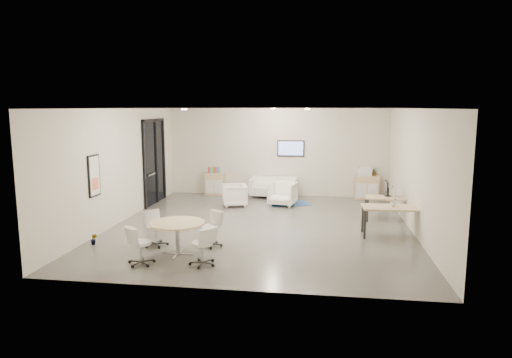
{
  "coord_description": "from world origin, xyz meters",
  "views": [
    {
      "loc": [
        1.6,
        -12.09,
        3.23
      ],
      "look_at": [
        -0.2,
        0.4,
        1.24
      ],
      "focal_mm": 32.0,
      "sensor_mm": 36.0,
      "label": 1
    }
  ],
  "objects_px": {
    "round_table": "(177,226)",
    "desk_rear": "(388,200)",
    "armchair_left": "(234,194)",
    "sideboard_right": "(367,187)",
    "desk_front": "(392,210)",
    "armchair_right": "(283,193)",
    "loveseat": "(274,188)",
    "sideboard_left": "(215,184)"
  },
  "relations": [
    {
      "from": "loveseat",
      "to": "armchair_right",
      "type": "relative_size",
      "value": 1.98
    },
    {
      "from": "armchair_left",
      "to": "armchair_right",
      "type": "xyz_separation_m",
      "value": [
        1.57,
        0.3,
        0.03
      ]
    },
    {
      "from": "loveseat",
      "to": "desk_rear",
      "type": "bearing_deg",
      "value": -35.5
    },
    {
      "from": "loveseat",
      "to": "desk_rear",
      "type": "xyz_separation_m",
      "value": [
        3.62,
        -2.94,
        0.27
      ]
    },
    {
      "from": "sideboard_left",
      "to": "sideboard_right",
      "type": "relative_size",
      "value": 0.98
    },
    {
      "from": "armchair_right",
      "to": "loveseat",
      "type": "bearing_deg",
      "value": 119.41
    },
    {
      "from": "armchair_right",
      "to": "desk_front",
      "type": "distance_m",
      "value": 4.47
    },
    {
      "from": "desk_front",
      "to": "desk_rear",
      "type": "bearing_deg",
      "value": 82.69
    },
    {
      "from": "desk_rear",
      "to": "round_table",
      "type": "xyz_separation_m",
      "value": [
        -5.04,
        -3.85,
        0.04
      ]
    },
    {
      "from": "sideboard_left",
      "to": "loveseat",
      "type": "distance_m",
      "value": 2.23
    },
    {
      "from": "armchair_left",
      "to": "desk_rear",
      "type": "height_order",
      "value": "armchair_left"
    },
    {
      "from": "desk_rear",
      "to": "round_table",
      "type": "bearing_deg",
      "value": -138.11
    },
    {
      "from": "armchair_right",
      "to": "desk_front",
      "type": "relative_size",
      "value": 0.57
    },
    {
      "from": "desk_front",
      "to": "round_table",
      "type": "xyz_separation_m",
      "value": [
        -4.89,
        -2.16,
        -0.04
      ]
    },
    {
      "from": "sideboard_left",
      "to": "armchair_left",
      "type": "height_order",
      "value": "sideboard_left"
    },
    {
      "from": "sideboard_right",
      "to": "loveseat",
      "type": "distance_m",
      "value": 3.31
    },
    {
      "from": "sideboard_left",
      "to": "loveseat",
      "type": "xyz_separation_m",
      "value": [
        2.22,
        -0.2,
        -0.07
      ]
    },
    {
      "from": "sideboard_left",
      "to": "loveseat",
      "type": "relative_size",
      "value": 0.48
    },
    {
      "from": "round_table",
      "to": "desk_rear",
      "type": "bearing_deg",
      "value": 37.39
    },
    {
      "from": "sideboard_left",
      "to": "loveseat",
      "type": "height_order",
      "value": "sideboard_left"
    },
    {
      "from": "armchair_left",
      "to": "armchair_right",
      "type": "relative_size",
      "value": 0.93
    },
    {
      "from": "sideboard_right",
      "to": "armchair_left",
      "type": "height_order",
      "value": "sideboard_right"
    },
    {
      "from": "sideboard_right",
      "to": "desk_front",
      "type": "distance_m",
      "value": 4.83
    },
    {
      "from": "loveseat",
      "to": "armchair_left",
      "type": "distance_m",
      "value": 2.01
    },
    {
      "from": "armchair_left",
      "to": "desk_rear",
      "type": "xyz_separation_m",
      "value": [
        4.75,
        -1.28,
        0.21
      ]
    },
    {
      "from": "loveseat",
      "to": "armchair_left",
      "type": "relative_size",
      "value": 2.13
    },
    {
      "from": "sideboard_right",
      "to": "armchair_right",
      "type": "bearing_deg",
      "value": -151.57
    },
    {
      "from": "round_table",
      "to": "armchair_left",
      "type": "bearing_deg",
      "value": 86.72
    },
    {
      "from": "sideboard_left",
      "to": "desk_front",
      "type": "relative_size",
      "value": 0.54
    },
    {
      "from": "armchair_right",
      "to": "desk_rear",
      "type": "relative_size",
      "value": 0.63
    },
    {
      "from": "sideboard_left",
      "to": "round_table",
      "type": "distance_m",
      "value": 7.05
    },
    {
      "from": "loveseat",
      "to": "round_table",
      "type": "height_order",
      "value": "round_table"
    },
    {
      "from": "desk_rear",
      "to": "desk_front",
      "type": "bearing_deg",
      "value": -90.7
    },
    {
      "from": "loveseat",
      "to": "desk_rear",
      "type": "relative_size",
      "value": 1.26
    },
    {
      "from": "loveseat",
      "to": "desk_front",
      "type": "height_order",
      "value": "desk_front"
    },
    {
      "from": "loveseat",
      "to": "sideboard_right",
      "type": "bearing_deg",
      "value": 6.89
    },
    {
      "from": "desk_front",
      "to": "round_table",
      "type": "bearing_deg",
      "value": -158.26
    },
    {
      "from": "sideboard_right",
      "to": "armchair_right",
      "type": "relative_size",
      "value": 0.97
    },
    {
      "from": "desk_rear",
      "to": "sideboard_left",
      "type": "bearing_deg",
      "value": 156.18
    },
    {
      "from": "loveseat",
      "to": "round_table",
      "type": "distance_m",
      "value": 6.95
    },
    {
      "from": "sideboard_right",
      "to": "desk_front",
      "type": "height_order",
      "value": "sideboard_right"
    },
    {
      "from": "desk_rear",
      "to": "armchair_left",
      "type": "bearing_deg",
      "value": 169.4
    }
  ]
}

